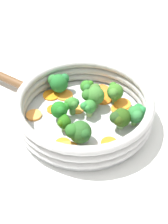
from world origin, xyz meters
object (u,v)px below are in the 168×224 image
at_px(carrot_slice_11, 63,144).
at_px(broccoli_floret_3, 87,87).
at_px(carrot_slice_4, 102,90).
at_px(carrot_slice_8, 122,104).
at_px(carrot_slice_3, 51,95).
at_px(broccoli_floret_10, 59,82).
at_px(carrot_slice_9, 64,95).
at_px(carrot_slice_10, 120,109).
at_px(broccoli_floret_8, 115,92).
at_px(carrot_slice_2, 53,109).
at_px(broccoli_floret_7, 137,114).
at_px(skillet, 84,119).
at_px(broccoli_floret_0, 93,94).
at_px(broccoli_floret_9, 79,132).
at_px(carrot_slice_5, 92,93).
at_px(carrot_slice_6, 34,115).
at_px(broccoli_floret_1, 64,122).
at_px(broccoli_floret_5, 60,110).
at_px(broccoli_floret_2, 89,107).
at_px(carrot_slice_0, 103,98).
at_px(carrot_slice_13, 67,150).
at_px(carrot_slice_12, 109,144).
at_px(carrot_slice_7, 78,109).
at_px(broccoli_floret_6, 73,104).
at_px(broccoli_floret_4, 120,118).
at_px(carrot_slice_1, 89,107).

relative_size(carrot_slice_11, broccoli_floret_3, 0.93).
distance_m(carrot_slice_4, carrot_slice_8, 0.07).
xyz_separation_m(carrot_slice_3, broccoli_floret_10, (-0.02, 0.01, 0.03)).
bearing_deg(carrot_slice_4, carrot_slice_9, -41.20).
distance_m(carrot_slice_10, broccoli_floret_8, 0.04).
relative_size(carrot_slice_2, broccoli_floret_7, 0.62).
bearing_deg(skillet, carrot_slice_10, 142.46).
height_order(carrot_slice_2, carrot_slice_3, same).
bearing_deg(broccoli_floret_0, broccoli_floret_9, 20.72).
bearing_deg(carrot_slice_8, carrot_slice_3, -65.19).
distance_m(carrot_slice_5, carrot_slice_6, 0.15).
height_order(carrot_slice_2, carrot_slice_8, carrot_slice_8).
bearing_deg(broccoli_floret_10, carrot_slice_10, 101.81).
relative_size(carrot_slice_9, broccoli_floret_1, 1.16).
height_order(skillet, broccoli_floret_9, broccoli_floret_9).
relative_size(carrot_slice_11, broccoli_floret_5, 0.75).
height_order(carrot_slice_8, carrot_slice_10, carrot_slice_8).
xyz_separation_m(skillet, broccoli_floret_2, (-0.01, 0.01, 0.03)).
height_order(carrot_slice_0, carrot_slice_5, same).
bearing_deg(carrot_slice_4, broccoli_floret_8, 66.32).
bearing_deg(carrot_slice_13, broccoli_floret_1, -135.57).
xyz_separation_m(carrot_slice_12, broccoli_floret_3, (-0.11, -0.13, 0.02)).
bearing_deg(carrot_slice_7, carrot_slice_8, 135.73).
xyz_separation_m(carrot_slice_2, broccoli_floret_9, (0.04, 0.11, 0.03)).
bearing_deg(carrot_slice_10, broccoli_floret_9, -7.02).
bearing_deg(carrot_slice_7, carrot_slice_6, -42.12).
bearing_deg(broccoli_floret_6, carrot_slice_9, -123.77).
xyz_separation_m(broccoli_floret_4, broccoli_floret_9, (0.08, -0.05, 0.00)).
bearing_deg(broccoli_floret_4, broccoli_floret_5, -65.79).
xyz_separation_m(carrot_slice_1, broccoli_floret_1, (0.09, -0.00, 0.02)).
distance_m(carrot_slice_12, broccoli_floret_9, 0.07).
bearing_deg(carrot_slice_2, carrot_slice_11, 50.40).
xyz_separation_m(carrot_slice_6, carrot_slice_13, (0.04, 0.13, 0.00)).
bearing_deg(carrot_slice_13, carrot_slice_3, -128.96).
relative_size(broccoli_floret_2, broccoli_floret_6, 0.95).
relative_size(carrot_slice_10, broccoli_floret_10, 0.82).
height_order(carrot_slice_1, broccoli_floret_1, broccoli_floret_1).
xyz_separation_m(carrot_slice_11, broccoli_floret_8, (-0.18, 0.01, 0.03)).
distance_m(carrot_slice_0, broccoli_floret_6, 0.09).
height_order(carrot_slice_0, carrot_slice_9, carrot_slice_0).
xyz_separation_m(broccoli_floret_6, broccoli_floret_9, (0.06, 0.06, 0.00)).
relative_size(broccoli_floret_1, broccoli_floret_4, 0.73).
xyz_separation_m(carrot_slice_4, carrot_slice_10, (0.04, 0.07, 0.00)).
distance_m(carrot_slice_5, carrot_slice_10, 0.09).
distance_m(broccoli_floret_7, broccoli_floret_10, 0.21).
height_order(broccoli_floret_5, broccoli_floret_6, broccoli_floret_5).
distance_m(skillet, carrot_slice_1, 0.03).
xyz_separation_m(carrot_slice_11, broccoli_floret_7, (-0.14, 0.09, 0.03)).
xyz_separation_m(carrot_slice_7, broccoli_floret_4, (-0.01, 0.11, 0.03)).
height_order(carrot_slice_4, carrot_slice_5, same).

